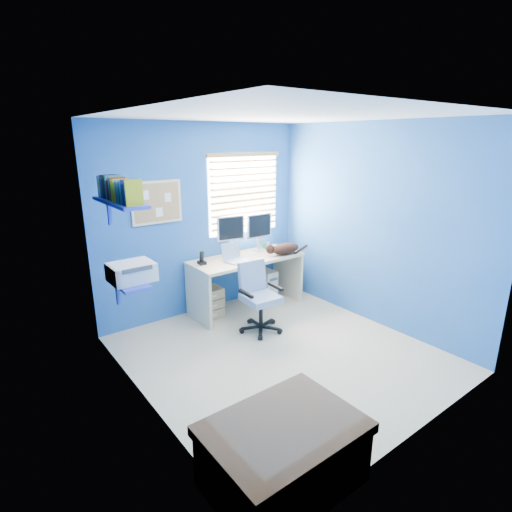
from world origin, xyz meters
TOP-DOWN VIEW (x-y plane):
  - floor at (0.00, 0.00)m, footprint 3.00×3.20m
  - ceiling at (0.00, 0.00)m, footprint 3.00×3.20m
  - wall_back at (0.00, 1.60)m, footprint 3.00×0.01m
  - wall_front at (0.00, -1.60)m, footprint 3.00×0.01m
  - wall_left at (-1.50, 0.00)m, footprint 0.01×3.20m
  - wall_right at (1.50, 0.00)m, footprint 0.01×3.20m
  - desk at (0.44, 1.26)m, footprint 1.56×0.65m
  - laptop at (0.24, 1.17)m, footprint 0.38×0.33m
  - monitor_left at (0.36, 1.52)m, footprint 0.41×0.18m
  - monitor_right at (0.78, 1.42)m, footprint 0.40×0.13m
  - phone at (-0.20, 1.34)m, footprint 0.10×0.12m
  - mug at (0.90, 1.43)m, footprint 0.10×0.09m
  - cd_spindle at (0.97, 1.50)m, footprint 0.13×0.13m
  - cat at (0.97, 1.05)m, footprint 0.48×0.34m
  - tower_pc at (0.85, 1.38)m, footprint 0.21×0.45m
  - drawer_boxes at (-0.14, 1.32)m, footprint 0.35×0.28m
  - yellow_book at (0.71, 1.18)m, footprint 0.03×0.17m
  - backpack at (1.32, 1.29)m, footprint 0.28×0.24m
  - bed_corner at (-1.11, -1.32)m, footprint 0.99×0.71m
  - office_chair at (0.17, 0.62)m, footprint 0.52×0.52m
  - window_blinds at (0.65, 1.57)m, footprint 1.15×0.05m
  - corkboard at (-0.65, 1.58)m, footprint 0.64×0.02m
  - wall_shelves at (-1.35, 0.75)m, footprint 0.42×0.90m

SIDE VIEW (x-z plane):
  - floor at x=0.00m, z-range 0.00..0.00m
  - yellow_book at x=0.71m, z-range 0.00..0.24m
  - backpack at x=1.32m, z-range 0.00..0.29m
  - drawer_boxes at x=-0.14m, z-range 0.00..0.41m
  - tower_pc at x=0.85m, z-range 0.00..0.45m
  - bed_corner at x=-1.11m, z-range 0.00..0.48m
  - office_chair at x=0.17m, z-range -0.11..0.75m
  - desk at x=0.44m, z-range 0.00..0.74m
  - cd_spindle at x=0.97m, z-range 0.74..0.81m
  - mug at x=0.90m, z-range 0.74..0.84m
  - cat at x=0.97m, z-range 0.74..0.90m
  - phone at x=-0.20m, z-range 0.74..0.91m
  - laptop at x=0.24m, z-range 0.74..0.96m
  - monitor_left at x=0.36m, z-range 0.74..1.28m
  - monitor_right at x=0.78m, z-range 0.74..1.28m
  - wall_back at x=0.00m, z-range 0.00..2.50m
  - wall_front at x=0.00m, z-range 0.00..2.50m
  - wall_left at x=-1.50m, z-range 0.00..2.50m
  - wall_right at x=1.50m, z-range 0.00..2.50m
  - wall_shelves at x=-1.35m, z-range 0.91..1.96m
  - corkboard at x=-0.65m, z-range 1.29..1.81m
  - window_blinds at x=0.65m, z-range 1.00..2.10m
  - ceiling at x=0.00m, z-range 2.50..2.50m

